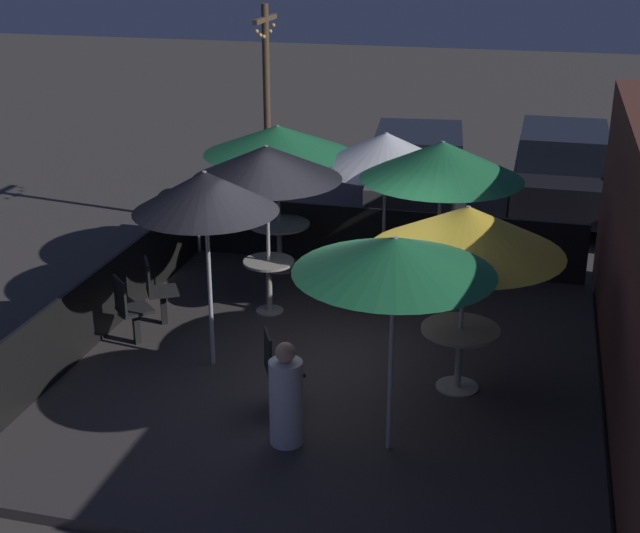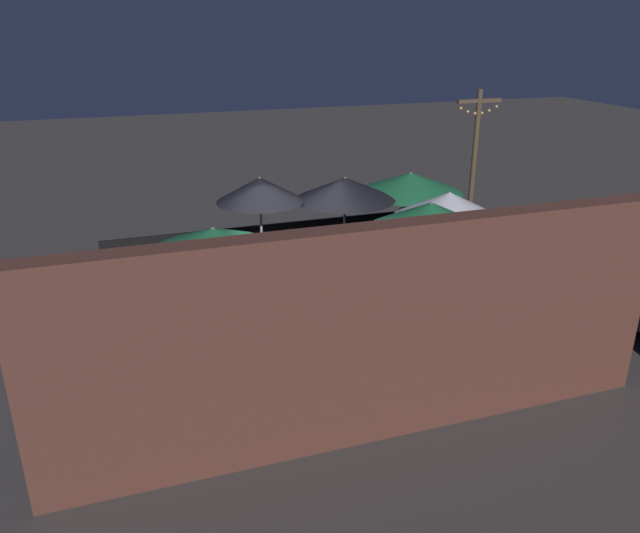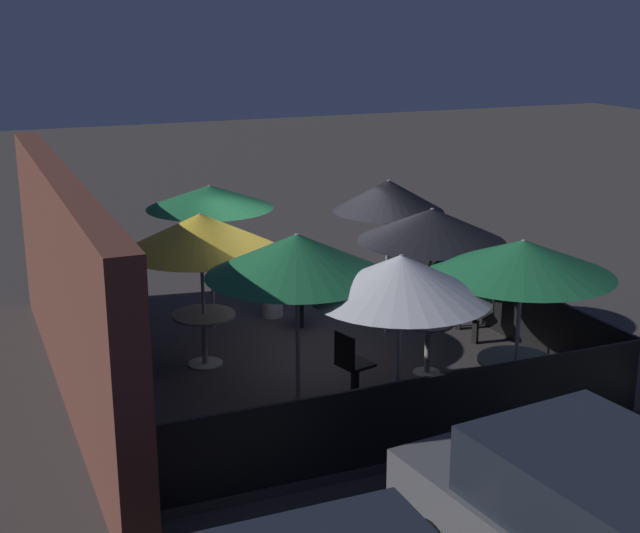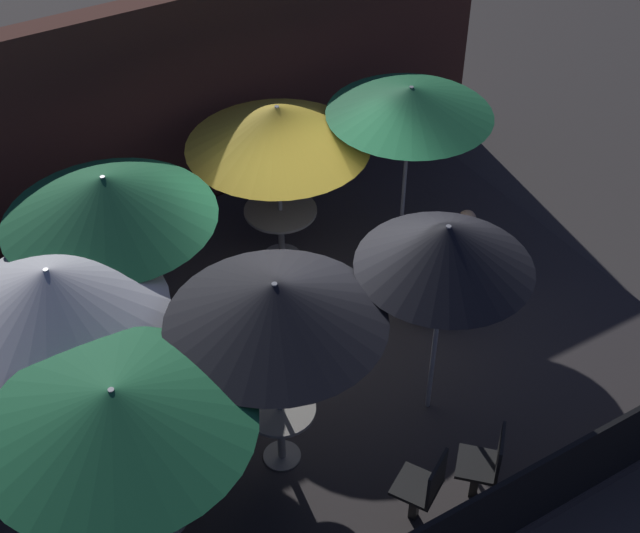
{
  "view_description": "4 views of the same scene",
  "coord_description": "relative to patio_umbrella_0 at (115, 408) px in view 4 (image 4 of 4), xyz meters",
  "views": [
    {
      "loc": [
        9.48,
        2.24,
        5.26
      ],
      "look_at": [
        -0.3,
        -0.24,
        1.3
      ],
      "focal_mm": 50.0,
      "sensor_mm": 36.0,
      "label": 1
    },
    {
      "loc": [
        2.97,
        10.01,
        5.37
      ],
      "look_at": [
        -0.32,
        0.34,
        1.33
      ],
      "focal_mm": 35.0,
      "sensor_mm": 36.0,
      "label": 2
    },
    {
      "loc": [
        -11.52,
        4.68,
        5.01
      ],
      "look_at": [
        0.13,
        -0.25,
        1.39
      ],
      "focal_mm": 50.0,
      "sensor_mm": 36.0,
      "label": 3
    },
    {
      "loc": [
        -3.94,
        -6.28,
        7.52
      ],
      "look_at": [
        -0.03,
        0.28,
        0.96
      ],
      "focal_mm": 50.0,
      "sensor_mm": 36.0,
      "label": 4
    }
  ],
  "objects": [
    {
      "name": "patio_umbrella_2",
      "position": [
        3.14,
        3.11,
        -0.1
      ],
      "size": [
        2.18,
        2.18,
        2.23
      ],
      "color": "#B2B2B7",
      "rests_on": "patio_deck"
    },
    {
      "name": "dining_table_0",
      "position": [
        0.0,
        0.0,
        -1.46
      ],
      "size": [
        0.95,
        0.95,
        0.75
      ],
      "color": "#9E998E",
      "rests_on": "patio_deck"
    },
    {
      "name": "patio_chair_1",
      "position": [
        4.08,
        1.21,
        -1.55
      ],
      "size": [
        0.54,
        0.54,
        0.93
      ],
      "rotation": [
        0.0,
        0.0,
        2.03
      ],
      "color": "black",
      "rests_on": "patio_deck"
    },
    {
      "name": "patio_umbrella_1",
      "position": [
        1.6,
        0.33,
        0.08
      ],
      "size": [
        2.01,
        2.01,
        2.37
      ],
      "color": "#B2B2B7",
      "rests_on": "patio_deck"
    },
    {
      "name": "dining_table_1",
      "position": [
        1.6,
        0.33,
        -1.48
      ],
      "size": [
        0.7,
        0.7,
        0.76
      ],
      "color": "#9E998E",
      "rests_on": "patio_deck"
    },
    {
      "name": "patio_umbrella_6",
      "position": [
        0.01,
        1.64,
        -0.06
      ],
      "size": [
        2.09,
        2.09,
        2.27
      ],
      "color": "#B2B2B7",
      "rests_on": "patio_deck"
    },
    {
      "name": "building_wall",
      "position": [
        2.99,
        4.97,
        -0.65
      ],
      "size": [
        8.61,
        0.36,
        3.06
      ],
      "color": "brown",
      "rests_on": "ground_plane"
    },
    {
      "name": "fence_front",
      "position": [
        2.99,
        -1.55,
        -1.59
      ],
      "size": [
        6.81,
        0.05,
        0.95
      ],
      "color": "black",
      "rests_on": "patio_deck"
    },
    {
      "name": "ground_plane",
      "position": [
        2.99,
        1.57,
        -2.18
      ],
      "size": [
        60.0,
        60.0,
        0.0
      ],
      "primitive_type": "plane",
      "color": "#423D3A"
    },
    {
      "name": "dining_table_2",
      "position": [
        3.14,
        3.11,
        -1.45
      ],
      "size": [
        0.91,
        0.91,
        0.77
      ],
      "color": "#9E998E",
      "rests_on": "patio_deck"
    },
    {
      "name": "patio_chair_3",
      "position": [
        1.28,
        1.65,
        -1.57
      ],
      "size": [
        0.48,
        0.48,
        0.91
      ],
      "rotation": [
        0.0,
        0.0,
        -1.33
      ],
      "color": "black",
      "rests_on": "patio_deck"
    },
    {
      "name": "patio_deck",
      "position": [
        2.99,
        1.57,
        -2.12
      ],
      "size": [
        7.01,
        6.33,
        0.12
      ],
      "color": "#383333",
      "rests_on": "ground_plane"
    },
    {
      "name": "patron_0",
      "position": [
        4.76,
        1.49,
        -1.55
      ],
      "size": [
        0.46,
        0.46,
        1.16
      ],
      "rotation": [
        0.0,
        0.0,
        4.3
      ],
      "color": "silver",
      "rests_on": "patio_deck"
    },
    {
      "name": "patio_umbrella_4",
      "position": [
        0.9,
        2.56,
        0.07
      ],
      "size": [
        2.2,
        2.2,
        2.39
      ],
      "color": "#B2B2B7",
      "rests_on": "patio_deck"
    },
    {
      "name": "patio_umbrella_0",
      "position": [
        0.0,
        0.0,
        0.0
      ],
      "size": [
        2.24,
        2.24,
        2.28
      ],
      "color": "#B2B2B7",
      "rests_on": "patio_deck"
    },
    {
      "name": "patio_chair_2",
      "position": [
        3.03,
        -1.08,
        -1.55
      ],
      "size": [
        0.57,
        0.57,
        0.93
      ],
      "rotation": [
        0.0,
        0.0,
        2.36
      ],
      "color": "black",
      "rests_on": "patio_deck"
    },
    {
      "name": "fence_side_left",
      "position": [
        -0.47,
        1.57,
        -1.59
      ],
      "size": [
        0.05,
        6.13,
        0.95
      ],
      "color": "black",
      "rests_on": "patio_deck"
    },
    {
      "name": "patio_umbrella_5",
      "position": [
        4.6,
        2.55,
        0.08
      ],
      "size": [
        1.98,
        1.98,
        2.32
      ],
      "color": "#B2B2B7",
      "rests_on": "patio_deck"
    },
    {
      "name": "patio_chair_0",
      "position": [
        2.38,
        -0.99,
        -1.55
      ],
      "size": [
        0.55,
        0.55,
        0.94
      ],
      "rotation": [
        0.0,
        0.0,
        2.1
      ],
      "color": "black",
      "rests_on": "patio_deck"
    },
    {
      "name": "patio_umbrella_3",
      "position": [
        3.28,
        0.12,
        0.15
      ],
      "size": [
        1.7,
        1.7,
        2.46
      ],
      "color": "#B2B2B7",
      "rests_on": "patio_deck"
    }
  ]
}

